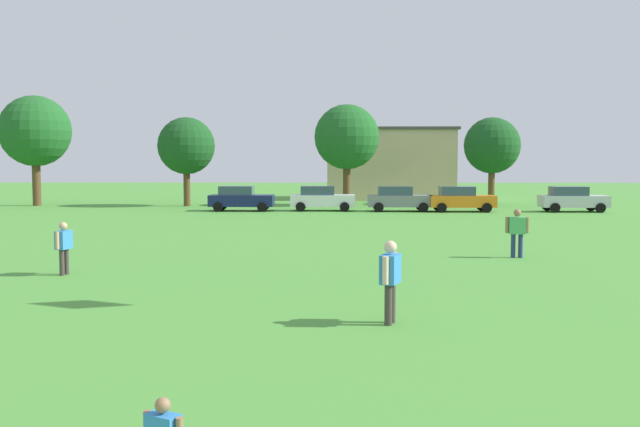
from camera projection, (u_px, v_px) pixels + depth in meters
name	position (u px, v px, depth m)	size (l,w,h in m)	color
ground_plane	(287.00, 236.00, 32.29)	(160.00, 160.00, 0.00)	#4C9338
adult_bystander	(390.00, 275.00, 14.73)	(0.49, 0.78, 1.72)	#3F3833
bystander_near_trees	(517.00, 229.00, 24.88)	(0.80, 0.36, 1.69)	navy
bystander_midfield	(64.00, 244.00, 21.12)	(0.39, 0.73, 1.56)	#3F3833
parked_car_navy_0	(240.00, 198.00, 48.36)	(4.30, 2.02, 1.68)	#141E4C
parked_car_white_1	(322.00, 198.00, 48.50)	(4.30, 2.02, 1.68)	white
parked_car_gray_2	(399.00, 199.00, 47.99)	(4.30, 2.02, 1.68)	slate
parked_car_orange_3	(461.00, 199.00, 47.59)	(4.30, 2.02, 1.68)	orange
parked_car_silver_4	(572.00, 199.00, 47.51)	(4.30, 2.02, 1.68)	silver
tree_far_left	(35.00, 131.00, 53.77)	(5.29, 5.29, 8.24)	brown
tree_left	(186.00, 146.00, 53.40)	(4.24, 4.24, 6.60)	brown
tree_right	(347.00, 137.00, 53.96)	(4.88, 4.88, 7.60)	brown
tree_far_right	(492.00, 146.00, 55.02)	(4.30, 4.30, 6.69)	brown
house_left	(389.00, 164.00, 64.05)	(11.30, 8.28, 6.23)	beige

